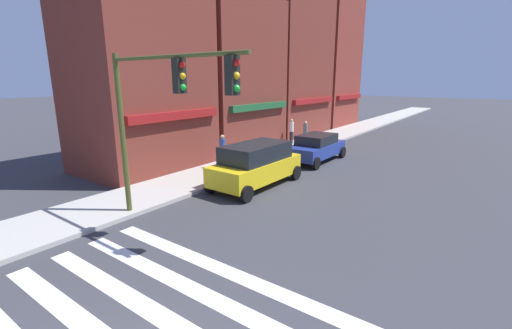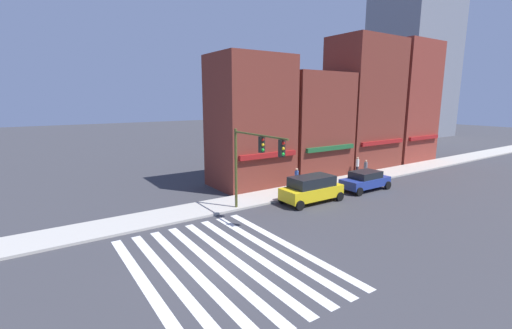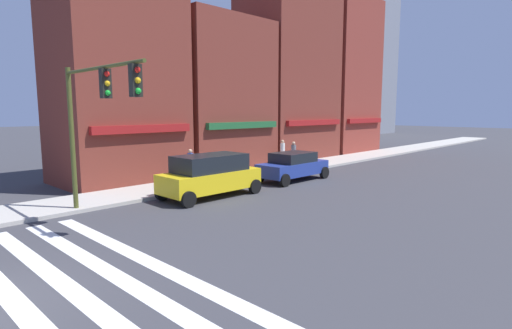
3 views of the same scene
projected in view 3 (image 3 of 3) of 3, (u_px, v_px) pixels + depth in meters
name	position (u px, v px, depth m)	size (l,w,h in m)	color
storefront_row	(268.00, 80.00, 30.18)	(28.91, 5.30, 14.00)	maroon
traffic_signal	(95.00, 107.00, 13.60)	(0.32, 5.53, 5.52)	#474C1E
suv_yellow	(210.00, 175.00, 18.13)	(4.72, 2.12, 1.94)	yellow
sedan_blue	(293.00, 166.00, 22.44)	(4.40, 2.02, 1.59)	navy
pedestrian_grey_coat	(293.00, 154.00, 26.00)	(0.32, 0.32, 1.77)	#23232D
pedestrian_blue_shirt	(191.00, 165.00, 20.97)	(0.32, 0.32, 1.77)	#23232D
pedestrian_white_shirt	(282.00, 152.00, 27.47)	(0.32, 0.32, 1.77)	#23232D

